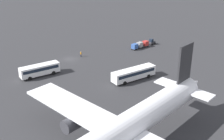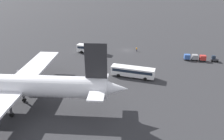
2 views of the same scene
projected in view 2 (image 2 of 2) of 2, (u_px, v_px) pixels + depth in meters
The scene contains 9 objects.
ground_plane at pixel (127, 50), 86.63m from camera, with size 600.00×600.00×0.00m, color #2D2D30.
airplane at pixel (7, 85), 46.74m from camera, with size 52.75×46.02×15.67m.
shuttle_bus_near at pixel (91, 48), 82.97m from camera, with size 10.94×3.73×3.10m.
shuttle_bus_far at pixel (133, 71), 63.51m from camera, with size 12.90×4.08×3.02m.
baggage_tug at pixel (214, 59), 75.25m from camera, with size 2.46×1.73×2.10m.
worker_person at pixel (137, 49), 85.17m from camera, with size 0.38×0.38×1.74m.
cargo_cart_red at pixel (203, 58), 75.44m from camera, with size 2.17×1.89×2.06m.
cargo_cart_grey at pixel (195, 57), 76.13m from camera, with size 2.17×1.89×2.06m.
cargo_cart_blue at pixel (187, 57), 76.40m from camera, with size 2.17×1.89×2.06m.
Camera 2 is at (-11.93, 81.79, 27.69)m, focal length 35.00 mm.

